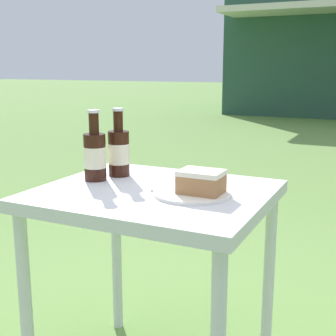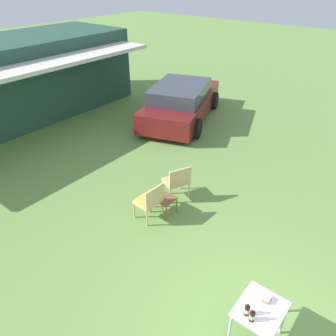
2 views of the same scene
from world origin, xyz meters
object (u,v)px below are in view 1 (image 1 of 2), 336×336
(cake_on_plate, at_px, (198,186))
(cola_bottle_far, at_px, (95,155))
(patio_table, at_px, (155,216))
(cola_bottle_near, at_px, (119,151))

(cake_on_plate, distance_m, cola_bottle_far, 0.40)
(patio_table, relative_size, cola_bottle_near, 2.96)
(patio_table, distance_m, cola_bottle_near, 0.29)
(cake_on_plate, height_order, cola_bottle_far, cola_bottle_far)
(patio_table, height_order, cola_bottle_near, cola_bottle_near)
(patio_table, distance_m, cake_on_plate, 0.19)
(cake_on_plate, relative_size, cola_bottle_near, 0.98)
(cake_on_plate, xyz_separation_m, cola_bottle_near, (-0.35, 0.13, 0.06))
(cola_bottle_far, bearing_deg, patio_table, -5.75)
(cola_bottle_near, relative_size, cola_bottle_far, 1.00)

